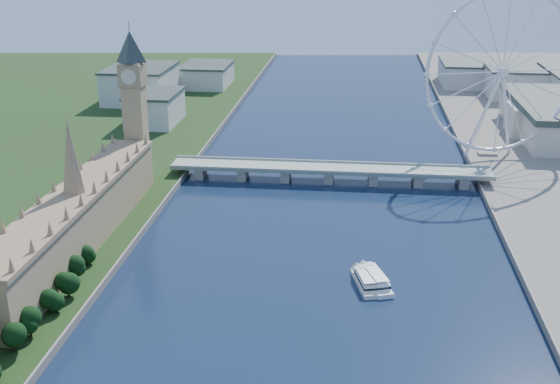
# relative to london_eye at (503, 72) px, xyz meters

# --- Properties ---
(tree_row) EXTENTS (8.89, 184.89, 20.15)m
(tree_row) POSITION_rel_london_eye_xyz_m (-232.98, -297.08, -58.88)
(tree_row) COLOR black
(tree_row) RESTS_ON ground
(parliament_range) EXTENTS (24.00, 200.00, 70.00)m
(parliament_range) POSITION_rel_london_eye_xyz_m (-247.98, -185.08, -49.04)
(parliament_range) COLOR tan
(parliament_range) RESTS_ON ground
(big_ben) EXTENTS (20.02, 20.02, 110.00)m
(big_ben) POSITION_rel_london_eye_xyz_m (-247.98, -77.08, -0.95)
(big_ben) COLOR tan
(big_ben) RESTS_ON ground
(westminster_bridge) EXTENTS (220.00, 22.00, 9.50)m
(westminster_bridge) POSITION_rel_london_eye_xyz_m (-119.98, -55.08, -60.89)
(westminster_bridge) COLOR gray
(westminster_bridge) RESTS_ON ground
(london_eye) EXTENTS (113.60, 39.12, 124.30)m
(london_eye) POSITION_rel_london_eye_xyz_m (0.00, 0.00, 0.00)
(london_eye) COLOR silver
(london_eye) RESTS_ON ground
(county_hall) EXTENTS (54.00, 144.00, 35.00)m
(county_hall) POSITION_rel_london_eye_xyz_m (55.02, 74.92, -67.52)
(county_hall) COLOR beige
(county_hall) RESTS_ON ground
(city_skyline) EXTENTS (505.00, 280.00, 32.00)m
(city_skyline) POSITION_rel_london_eye_xyz_m (-80.75, 205.00, -50.56)
(city_skyline) COLOR beige
(city_skyline) RESTS_ON ground
(tour_boat_near) EXTENTS (18.76, 33.63, 7.25)m
(tour_boat_near) POSITION_rel_london_eye_xyz_m (-90.75, -207.61, -67.52)
(tour_boat_near) COLOR white
(tour_boat_near) RESTS_ON ground
(tour_boat_far) EXTENTS (15.16, 31.50, 6.75)m
(tour_boat_far) POSITION_rel_london_eye_xyz_m (-95.73, -209.51, -67.52)
(tour_boat_far) COLOR silver
(tour_boat_far) RESTS_ON ground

